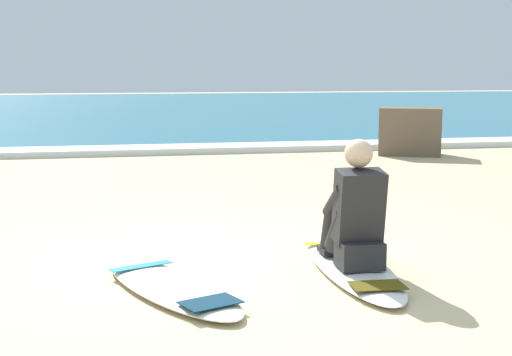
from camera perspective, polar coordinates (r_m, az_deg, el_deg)
The scene contains 7 objects.
ground_plane at distance 5.83m, azimuth -3.11°, elevation -6.73°, with size 80.00×80.00×0.00m, color beige.
sea at distance 27.15m, azimuth -9.95°, elevation 5.30°, with size 80.00×28.00×0.10m, color teal.
breaking_foam at distance 13.51m, azimuth -8.09°, elevation 2.18°, with size 80.00×0.90×0.11m, color white.
surfboard_main at distance 5.72m, azimuth 7.38°, elevation -6.71°, with size 0.63×2.08×0.08m.
surfer_seated at distance 5.54m, azimuth 7.69°, elevation -2.98°, with size 0.38×0.71×0.95m.
surfboard_spare_near at distance 5.18m, azimuth -6.61°, elevation -8.35°, with size 1.12×1.78×0.08m.
shoreline_rock at distance 13.29m, azimuth 11.87°, elevation 3.55°, with size 0.65×1.07×0.83m, color brown.
Camera 1 is at (-0.83, -5.56, 1.54)m, focal length 51.67 mm.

